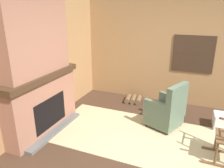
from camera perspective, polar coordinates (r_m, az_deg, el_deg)
ground_plane at (r=3.89m, az=11.09°, el=-18.08°), size 14.00×14.00×0.00m
wood_panel_wall_left at (r=4.36m, az=-20.70°, el=4.86°), size 0.06×5.40×2.69m
wood_panel_wall_back at (r=5.61m, az=17.27°, el=8.23°), size 5.40×0.09×2.69m
fireplace_hearth at (r=4.46m, az=-17.51°, el=-4.80°), size 0.56×1.83×1.18m
chimney_breast at (r=4.13m, az=-19.54°, el=12.50°), size 0.30×1.52×1.49m
area_rug at (r=4.35m, az=7.29°, el=-13.30°), size 3.50×1.69×0.01m
armchair at (r=4.59m, az=14.02°, el=-6.89°), size 0.82×0.83×0.97m
firewood_stack at (r=5.77m, az=5.55°, el=-3.96°), size 0.47×0.45×0.14m
oil_lamp_vase at (r=4.05m, az=-21.74°, el=2.80°), size 0.12×0.12×0.29m
storage_case at (r=4.36m, az=-17.79°, el=3.77°), size 0.16×0.22×0.11m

